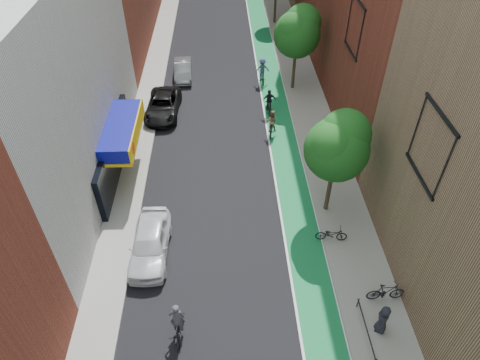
{
  "coord_description": "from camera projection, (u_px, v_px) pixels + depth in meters",
  "views": [
    {
      "loc": [
        -0.08,
        -7.11,
        17.57
      ],
      "look_at": [
        0.73,
        11.15,
        1.5
      ],
      "focal_mm": 32.0,
      "sensor_mm": 36.0,
      "label": 1
    }
  ],
  "objects": [
    {
      "name": "bike_lane",
      "position": [
        270.0,
        78.0,
        36.57
      ],
      "size": [
        2.0,
        68.0,
        0.01
      ],
      "primitive_type": "cube",
      "color": "#126A32",
      "rests_on": "ground"
    },
    {
      "name": "sidewalk_left",
      "position": [
        153.0,
        79.0,
        36.19
      ],
      "size": [
        2.0,
        68.0,
        0.15
      ],
      "primitive_type": "cube",
      "color": "gray",
      "rests_on": "ground"
    },
    {
      "name": "sidewalk_right",
      "position": [
        299.0,
        76.0,
        36.61
      ],
      "size": [
        3.0,
        68.0,
        0.15
      ],
      "primitive_type": "cube",
      "color": "gray",
      "rests_on": "ground"
    },
    {
      "name": "building_left_white",
      "position": [
        21.0,
        89.0,
        23.11
      ],
      "size": [
        8.0,
        20.0,
        12.0
      ],
      "primitive_type": "cube",
      "color": "silver",
      "rests_on": "ground"
    },
    {
      "name": "tree_near",
      "position": [
        338.0,
        145.0,
        21.57
      ],
      "size": [
        3.4,
        3.36,
        6.42
      ],
      "color": "#332619",
      "rests_on": "ground"
    },
    {
      "name": "tree_mid",
      "position": [
        298.0,
        31.0,
        31.92
      ],
      "size": [
        3.55,
        3.53,
        6.74
      ],
      "color": "#332619",
      "rests_on": "ground"
    },
    {
      "name": "parked_car_white",
      "position": [
        150.0,
        243.0,
        21.76
      ],
      "size": [
        1.96,
        4.7,
        1.59
      ],
      "primitive_type": "imported",
      "rotation": [
        0.0,
        0.0,
        -0.02
      ],
      "color": "white",
      "rests_on": "ground"
    },
    {
      "name": "parked_car_black",
      "position": [
        163.0,
        106.0,
        31.87
      ],
      "size": [
        2.57,
        5.17,
        1.41
      ],
      "primitive_type": "imported",
      "rotation": [
        0.0,
        0.0,
        -0.05
      ],
      "color": "black",
      "rests_on": "ground"
    },
    {
      "name": "parked_car_silver",
      "position": [
        183.0,
        70.0,
        36.25
      ],
      "size": [
        1.6,
        4.08,
        1.32
      ],
      "primitive_type": "imported",
      "rotation": [
        0.0,
        0.0,
        0.05
      ],
      "color": "gray",
      "rests_on": "ground"
    },
    {
      "name": "cyclist_lead",
      "position": [
        178.0,
        326.0,
        18.39
      ],
      "size": [
        0.65,
        1.82,
        2.12
      ],
      "rotation": [
        0.0,
        0.0,
        3.14
      ],
      "color": "black",
      "rests_on": "ground"
    },
    {
      "name": "cyclist_lane_near",
      "position": [
        272.0,
        125.0,
        29.75
      ],
      "size": [
        0.87,
        1.76,
        1.92
      ],
      "rotation": [
        0.0,
        0.0,
        2.93
      ],
      "color": "black",
      "rests_on": "ground"
    },
    {
      "name": "cyclist_lane_mid",
      "position": [
        269.0,
        105.0,
        31.81
      ],
      "size": [
        0.99,
        1.69,
        1.99
      ],
      "rotation": [
        0.0,
        0.0,
        3.22
      ],
      "color": "black",
      "rests_on": "ground"
    },
    {
      "name": "cyclist_lane_far",
      "position": [
        262.0,
        72.0,
        35.31
      ],
      "size": [
        1.22,
        1.71,
        2.14
      ],
      "rotation": [
        0.0,
        0.0,
        3.25
      ],
      "color": "black",
      "rests_on": "ground"
    },
    {
      "name": "parked_bike_mid",
      "position": [
        386.0,
        292.0,
        19.69
      ],
      "size": [
        1.82,
        0.55,
        1.09
      ],
      "primitive_type": "imported",
      "rotation": [
        0.0,
        0.0,
        1.59
      ],
      "color": "black",
      "rests_on": "sidewalk_right"
    },
    {
      "name": "parked_bike_far",
      "position": [
        331.0,
        234.0,
        22.48
      ],
      "size": [
        1.72,
        0.74,
        0.88
      ],
      "primitive_type": "imported",
      "rotation": [
        0.0,
        0.0,
        1.48
      ],
      "color": "black",
      "rests_on": "sidewalk_right"
    },
    {
      "name": "pedestrian",
      "position": [
        383.0,
        319.0,
        18.35
      ],
      "size": [
        0.73,
        0.91,
        1.61
      ],
      "primitive_type": "imported",
      "rotation": [
        0.0,
        0.0,
        -1.89
      ],
      "color": "black",
      "rests_on": "sidewalk_right"
    }
  ]
}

